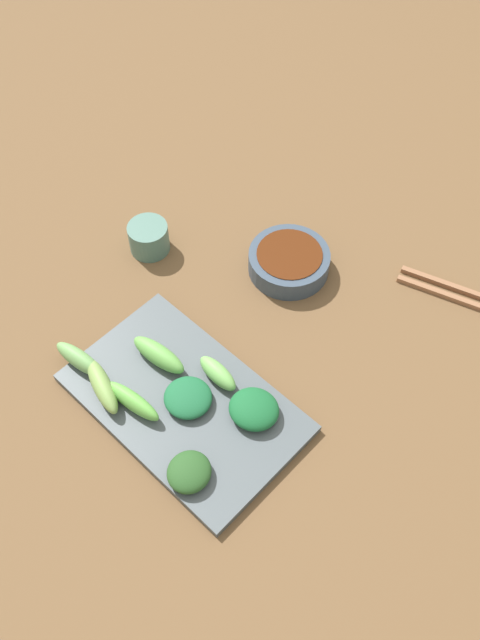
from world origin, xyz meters
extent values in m
cube|color=brown|center=(0.00, 0.00, 0.01)|extent=(2.10, 2.10, 0.02)
cylinder|color=#354456|center=(-0.15, -0.02, 0.04)|extent=(0.12, 0.12, 0.03)
cylinder|color=#4B210C|center=(-0.15, -0.02, 0.04)|extent=(0.10, 0.10, 0.03)
cube|color=#485156|center=(0.11, 0.03, 0.03)|extent=(0.19, 0.30, 0.01)
ellipsoid|color=#175A2E|center=(0.07, 0.11, 0.04)|extent=(0.07, 0.08, 0.03)
ellipsoid|color=#254D21|center=(0.18, 0.11, 0.04)|extent=(0.07, 0.07, 0.02)
ellipsoid|color=#799F4F|center=(0.18, -0.06, 0.05)|extent=(0.05, 0.09, 0.03)
ellipsoid|color=#1A5C35|center=(0.11, 0.03, 0.04)|extent=(0.06, 0.07, 0.02)
ellipsoid|color=#61AD45|center=(0.16, -0.01, 0.05)|extent=(0.03, 0.09, 0.03)
ellipsoid|color=#699F57|center=(0.17, -0.11, 0.05)|extent=(0.03, 0.08, 0.03)
ellipsoid|color=#61A54A|center=(0.09, -0.04, 0.05)|extent=(0.04, 0.09, 0.03)
ellipsoid|color=#70B458|center=(0.06, 0.04, 0.05)|extent=(0.03, 0.07, 0.03)
cube|color=#8A5D3F|center=(-0.30, 0.21, 0.02)|extent=(0.08, 0.22, 0.01)
cube|color=#8A5D3F|center=(-0.28, 0.21, 0.02)|extent=(0.08, 0.22, 0.01)
cylinder|color=#496F64|center=(-0.04, -0.20, 0.04)|extent=(0.06, 0.06, 0.05)
camera|label=1|loc=(0.36, 0.36, 0.81)|focal=38.08mm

